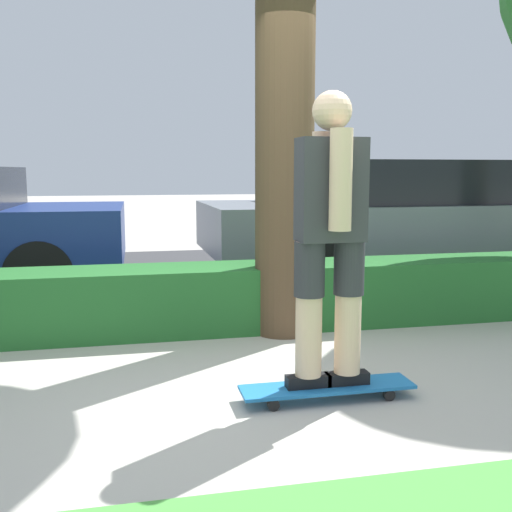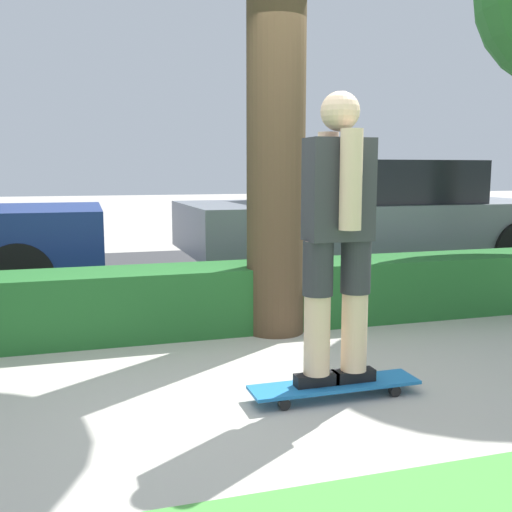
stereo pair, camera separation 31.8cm
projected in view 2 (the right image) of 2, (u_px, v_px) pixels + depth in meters
ground_plane at (256, 400)px, 3.51m from camera, size 60.00×60.00×0.00m
street_asphalt at (158, 278)px, 7.49m from camera, size 14.78×5.00×0.01m
hedge_row at (200, 299)px, 4.99m from camera, size 14.78×0.60×0.54m
skateboard at (335, 386)px, 3.54m from camera, size 1.03×0.24×0.09m
skater_person at (338, 232)px, 3.41m from camera, size 0.50×0.43×1.68m
parked_car_middle at (368, 214)px, 7.61m from camera, size 4.79×2.07×1.45m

